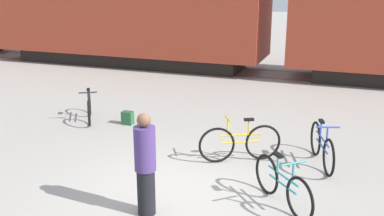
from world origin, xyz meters
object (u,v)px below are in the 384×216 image
bicycle_teal (282,185)px  person_in_purple (145,165)px  bicycle_black (89,107)px  freight_train (280,2)px  bicycle_yellow (240,143)px  backpack (128,118)px  bicycle_blue (322,147)px

bicycle_teal → person_in_purple: (-2.01, -1.00, 0.47)m
bicycle_black → bicycle_teal: bicycle_teal is taller
freight_train → bicycle_yellow: freight_train is taller
bicycle_black → bicycle_teal: size_ratio=1.09×
bicycle_black → person_in_purple: size_ratio=0.83×
bicycle_teal → backpack: bearing=146.5°
bicycle_teal → bicycle_yellow: bearing=125.1°
bicycle_black → backpack: size_ratio=4.15×
bicycle_yellow → person_in_purple: person_in_purple is taller
bicycle_yellow → backpack: (-3.29, 1.32, -0.23)m
person_in_purple → bicycle_yellow: bearing=59.9°
bicycle_black → backpack: (1.11, 0.03, -0.19)m
freight_train → backpack: (-2.58, -7.24, -2.56)m
freight_train → bicycle_blue: bearing=-74.3°
freight_train → bicycle_teal: freight_train is taller
freight_train → backpack: size_ratio=144.77×
bicycle_yellow → bicycle_black: bicycle_yellow is taller
bicycle_teal → person_in_purple: size_ratio=0.76×
freight_train → bicycle_yellow: 8.91m
person_in_purple → backpack: person_in_purple is taller
freight_train → bicycle_blue: (2.31, -8.19, -2.34)m
bicycle_blue → bicycle_black: 6.06m
bicycle_yellow → backpack: bearing=158.1°
freight_train → bicycle_blue: freight_train is taller
bicycle_black → bicycle_teal: bearing=-27.6°
bicycle_teal → backpack: 5.28m
bicycle_blue → person_in_purple: (-2.49, -2.96, 0.46)m
bicycle_yellow → bicycle_teal: (1.11, -1.58, -0.02)m
bicycle_black → bicycle_blue: bearing=-8.7°
bicycle_blue → bicycle_black: (-5.99, 0.92, -0.03)m
freight_train → bicycle_yellow: size_ratio=32.00×
bicycle_black → person_in_purple: (3.50, -3.87, 0.50)m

